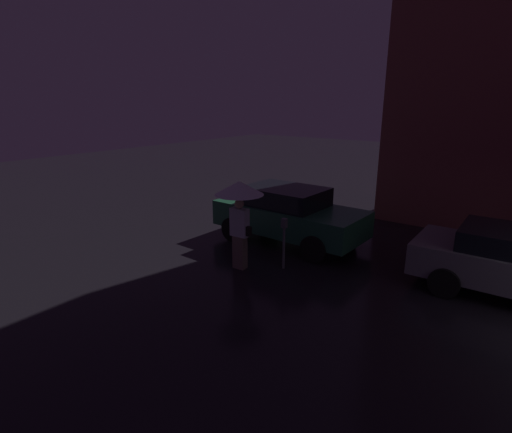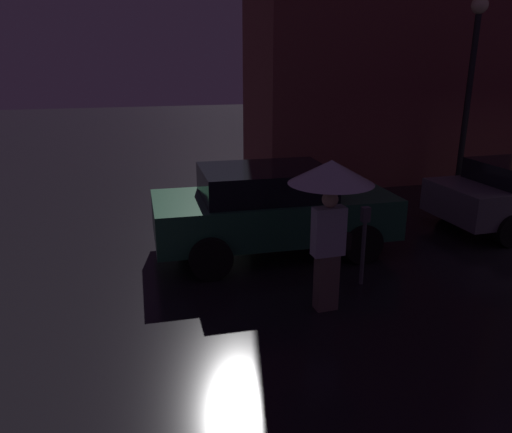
{
  "view_description": "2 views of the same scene",
  "coord_description": "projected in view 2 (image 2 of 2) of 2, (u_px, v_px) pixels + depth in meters",
  "views": [
    {
      "loc": [
        -1.88,
        -7.5,
        3.78
      ],
      "look_at": [
        -7.71,
        0.23,
        0.95
      ],
      "focal_mm": 28.0,
      "sensor_mm": 36.0,
      "label": 1
    },
    {
      "loc": [
        -9.89,
        -6.52,
        3.29
      ],
      "look_at": [
        -8.01,
        0.52,
        0.96
      ],
      "focal_mm": 35.0,
      "sensor_mm": 36.0,
      "label": 2
    }
  ],
  "objects": [
    {
      "name": "street_lamp_near",
      "position": [
        472.0,
        69.0,
        11.61
      ],
      "size": [
        0.38,
        0.38,
        4.6
      ],
      "color": "black",
      "rests_on": "ground"
    },
    {
      "name": "pedestrian_with_umbrella",
      "position": [
        331.0,
        191.0,
        6.36
      ],
      "size": [
        1.1,
        1.1,
        2.07
      ],
      "rotation": [
        0.0,
        0.0,
        0.04
      ],
      "color": "#66564C",
      "rests_on": "ground"
    },
    {
      "name": "parking_meter",
      "position": [
        364.0,
        237.0,
        7.37
      ],
      "size": [
        0.12,
        0.1,
        1.22
      ],
      "color": "#4C5154",
      "rests_on": "ground"
    },
    {
      "name": "parked_car_green",
      "position": [
        272.0,
        208.0,
        8.64
      ],
      "size": [
        4.16,
        1.98,
        1.52
      ],
      "rotation": [
        0.0,
        0.0,
        -0.03
      ],
      "color": "#1E5638",
      "rests_on": "ground"
    }
  ]
}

